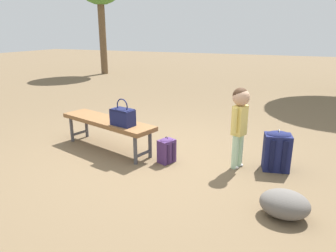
# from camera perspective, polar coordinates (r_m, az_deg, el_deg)

# --- Properties ---
(ground_plane) EXTENTS (40.00, 40.00, 0.00)m
(ground_plane) POSITION_cam_1_polar(r_m,az_deg,el_deg) (4.26, -2.04, -6.00)
(ground_plane) COLOR brown
(ground_plane) RESTS_ON ground
(park_bench) EXTENTS (1.65, 0.82, 0.45)m
(park_bench) POSITION_cam_1_polar(r_m,az_deg,el_deg) (4.55, -11.12, 0.50)
(park_bench) COLOR brown
(park_bench) RESTS_ON ground
(handbag) EXTENTS (0.35, 0.25, 0.37)m
(handbag) POSITION_cam_1_polar(r_m,az_deg,el_deg) (4.19, -8.35, 1.79)
(handbag) COLOR #191E4C
(handbag) RESTS_ON park_bench
(child_standing) EXTENTS (0.21, 0.26, 1.02)m
(child_standing) POSITION_cam_1_polar(r_m,az_deg,el_deg) (3.88, 13.08, 1.94)
(child_standing) COLOR #B2D8B2
(child_standing) RESTS_ON ground
(backpack_large) EXTENTS (0.36, 0.32, 0.53)m
(backpack_large) POSITION_cam_1_polar(r_m,az_deg,el_deg) (4.07, 19.42, -4.13)
(backpack_large) COLOR #191E4C
(backpack_large) RESTS_ON ground
(backpack_small) EXTENTS (0.23, 0.26, 0.36)m
(backpack_small) POSITION_cam_1_polar(r_m,az_deg,el_deg) (4.08, -0.27, -4.34)
(backpack_small) COLOR #4C2D66
(backpack_small) RESTS_ON ground
(trail_rock) EXTENTS (0.46, 0.37, 0.26)m
(trail_rock) POSITION_cam_1_polar(r_m,az_deg,el_deg) (3.17, 20.67, -13.29)
(trail_rock) COLOR #605B56
(trail_rock) RESTS_ON ground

